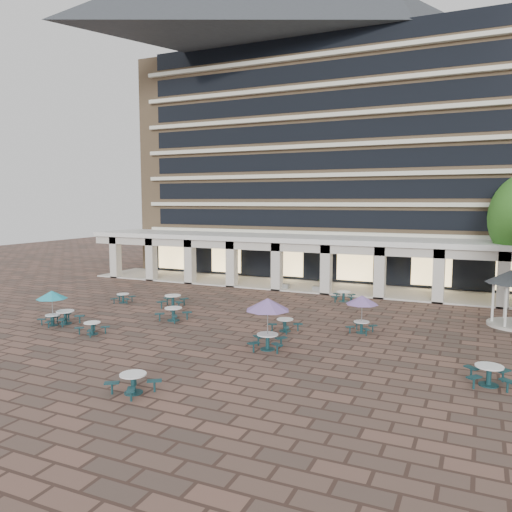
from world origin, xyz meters
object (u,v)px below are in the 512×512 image
Objects in this scene: picnic_table_2 at (133,381)px; planter_right at (322,287)px; picnic_table_1 at (92,327)px; planter_left at (281,283)px; picnic_table_0 at (65,316)px.

picnic_table_2 is 1.33× the size of planter_right.
picnic_table_1 is 9.66m from picnic_table_2.
planter_left is at bearing 110.41° from picnic_table_2.
picnic_table_0 is at bearing -124.07° from planter_right.
picnic_table_2 is at bearing -90.98° from planter_right.
planter_right reaches higher than picnic_table_2.
planter_right is (7.95, 17.61, 0.04)m from picnic_table_1.
picnic_table_0 is 3.37m from picnic_table_1.
planter_left is (4.34, 17.61, 0.15)m from picnic_table_1.
picnic_table_0 is 1.36× the size of planter_left.
picnic_table_1 is 1.15× the size of planter_right.
picnic_table_2 is at bearing -21.48° from picnic_table_0.
picnic_table_1 is at bearing -103.84° from planter_left.
picnic_table_0 is 1.36× the size of planter_right.
picnic_table_0 reaches higher than picnic_table_2.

